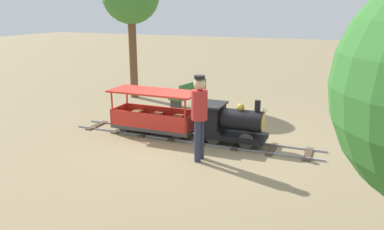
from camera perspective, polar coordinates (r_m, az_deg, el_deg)
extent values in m
plane|color=#8C7A56|center=(8.37, 0.13, -3.64)|extent=(60.00, 60.00, 0.00)
cube|color=gray|center=(8.59, 0.47, -2.97)|extent=(0.02, 5.70, 0.04)
cube|color=gray|center=(8.16, -0.82, -4.00)|extent=(0.02, 5.70, 0.04)
cube|color=#4C3828|center=(9.57, -14.09, -1.52)|extent=(0.73, 0.14, 0.03)
cube|color=#4C3828|center=(9.18, -10.49, -2.05)|extent=(0.73, 0.14, 0.03)
cube|color=#4C3828|center=(8.82, -6.59, -2.61)|extent=(0.73, 0.14, 0.03)
cube|color=#4C3828|center=(8.52, -2.38, -3.20)|extent=(0.73, 0.14, 0.03)
cube|color=#4C3828|center=(8.26, 2.13, -3.81)|extent=(0.73, 0.14, 0.03)
cube|color=#4C3828|center=(8.05, 6.90, -4.44)|extent=(0.73, 0.14, 0.03)
cube|color=#4C3828|center=(7.91, 11.89, -5.05)|extent=(0.73, 0.14, 0.03)
cube|color=#4C3828|center=(7.83, 17.03, -5.65)|extent=(0.73, 0.14, 0.03)
cube|color=black|center=(8.02, 6.13, -3.02)|extent=(0.61, 1.40, 0.10)
cylinder|color=black|center=(7.86, 7.60, -0.78)|extent=(0.44, 0.85, 0.44)
cylinder|color=#B7932D|center=(7.77, 10.62, -1.11)|extent=(0.37, 0.02, 0.37)
cylinder|color=black|center=(7.71, 9.82, 1.36)|extent=(0.12, 0.12, 0.23)
sphere|color=#B7932D|center=(7.80, 7.32, 1.16)|extent=(0.16, 0.16, 0.16)
cube|color=black|center=(8.06, 2.96, -0.43)|extent=(0.61, 0.45, 0.55)
cube|color=black|center=(7.98, 2.99, 1.60)|extent=(0.69, 0.53, 0.04)
sphere|color=#F2EAB2|center=(7.70, 10.94, 0.72)|extent=(0.10, 0.10, 0.10)
cylinder|color=#2D2D2D|center=(8.17, 8.98, -2.86)|extent=(0.05, 0.32, 0.32)
cylinder|color=#2D2D2D|center=(7.71, 8.10, -3.94)|extent=(0.05, 0.32, 0.32)
cylinder|color=#2D2D2D|center=(8.34, 4.30, -2.30)|extent=(0.05, 0.32, 0.32)
cylinder|color=#2D2D2D|center=(7.90, 3.18, -3.32)|extent=(0.05, 0.32, 0.32)
cube|color=#3F3F3F|center=(8.70, -5.65, -1.72)|extent=(0.69, 1.90, 0.08)
cube|color=red|center=(8.91, -4.70, 0.18)|extent=(0.04, 1.90, 0.35)
cube|color=red|center=(8.36, -6.73, -0.93)|extent=(0.04, 1.90, 0.35)
cube|color=red|center=(8.25, 0.03, -1.04)|extent=(0.69, 0.04, 0.35)
cube|color=red|center=(9.10, -10.87, 0.27)|extent=(0.69, 0.04, 0.35)
cylinder|color=red|center=(8.49, 0.66, 0.85)|extent=(0.04, 0.04, 0.75)
cylinder|color=red|center=(7.93, -1.04, -0.24)|extent=(0.04, 0.04, 0.75)
cylinder|color=red|center=(9.29, -9.72, 1.92)|extent=(0.04, 0.04, 0.75)
cylinder|color=red|center=(8.78, -11.89, 1.00)|extent=(0.04, 0.04, 0.75)
cube|color=red|center=(8.49, -5.79, 3.51)|extent=(0.79, 2.00, 0.04)
cube|color=olive|center=(8.90, -8.71, -0.33)|extent=(0.53, 0.20, 0.24)
cube|color=olive|center=(8.65, -5.67, -0.71)|extent=(0.53, 0.20, 0.24)
cube|color=olive|center=(8.42, -2.47, -1.10)|extent=(0.53, 0.20, 0.24)
cylinder|color=#262626|center=(8.64, -0.97, -1.90)|extent=(0.04, 0.24, 0.24)
cylinder|color=#262626|center=(8.21, -2.34, -2.86)|extent=(0.04, 0.24, 0.24)
cylinder|color=#262626|center=(9.22, -8.58, -0.93)|extent=(0.04, 0.24, 0.24)
cylinder|color=#262626|center=(8.82, -10.21, -1.77)|extent=(0.04, 0.24, 0.24)
cylinder|color=#282D47|center=(7.20, 1.35, -3.53)|extent=(0.12, 0.12, 0.80)
cylinder|color=#282D47|center=(7.05, 0.82, -3.98)|extent=(0.12, 0.12, 0.80)
cylinder|color=#B22828|center=(6.93, 1.12, 1.52)|extent=(0.30, 0.30, 0.55)
sphere|color=tan|center=(6.84, 1.14, 4.64)|extent=(0.22, 0.22, 0.22)
cylinder|color=black|center=(6.82, 1.14, 5.71)|extent=(0.20, 0.20, 0.06)
cube|color=#2D6B33|center=(10.65, -0.63, 2.95)|extent=(1.35, 0.64, 0.06)
cube|color=#2D6B33|center=(10.51, 0.18, 3.89)|extent=(1.28, 0.29, 0.40)
cube|color=#333333|center=(10.24, -2.42, 1.21)|extent=(0.14, 0.33, 0.42)
cube|color=#333333|center=(11.16, 1.02, 2.43)|extent=(0.14, 0.33, 0.42)
cylinder|color=brown|center=(12.27, -8.83, 8.55)|extent=(0.25, 0.25, 2.56)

